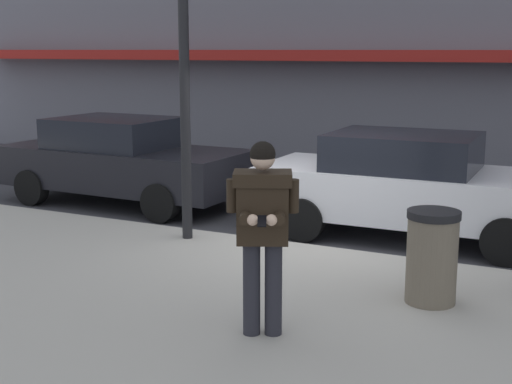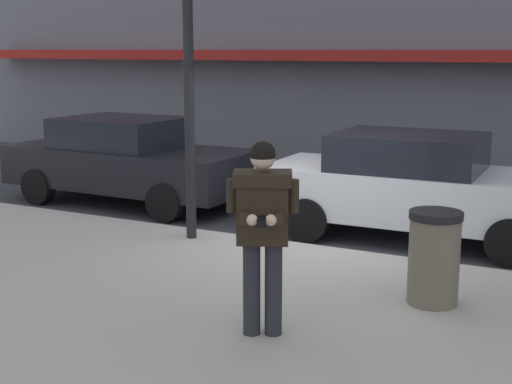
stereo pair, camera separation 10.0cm
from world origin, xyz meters
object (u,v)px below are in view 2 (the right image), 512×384
at_px(man_texting_on_phone, 263,218).
at_px(street_lamp_post, 188,18).
at_px(trash_bin, 434,257).
at_px(parked_sedan_mid, 417,185).
at_px(parked_sedan_near, 127,160).

xyz_separation_m(man_texting_on_phone, street_lamp_post, (-2.44, 2.63, 1.89)).
bearing_deg(trash_bin, man_texting_on_phone, -127.61).
distance_m(street_lamp_post, trash_bin, 4.55).
distance_m(parked_sedan_mid, trash_bin, 3.16).
xyz_separation_m(parked_sedan_near, street_lamp_post, (2.59, -1.97, 2.35)).
height_order(man_texting_on_phone, trash_bin, man_texting_on_phone).
height_order(parked_sedan_mid, man_texting_on_phone, man_texting_on_phone).
bearing_deg(man_texting_on_phone, parked_sedan_mid, 87.31).
relative_size(parked_sedan_near, man_texting_on_phone, 2.52).
distance_m(parked_sedan_mid, man_texting_on_phone, 4.58).
relative_size(man_texting_on_phone, street_lamp_post, 0.37).
bearing_deg(trash_bin, street_lamp_post, 163.40).
bearing_deg(trash_bin, parked_sedan_near, 153.90).
distance_m(parked_sedan_near, street_lamp_post, 4.01).
relative_size(street_lamp_post, trash_bin, 4.98).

